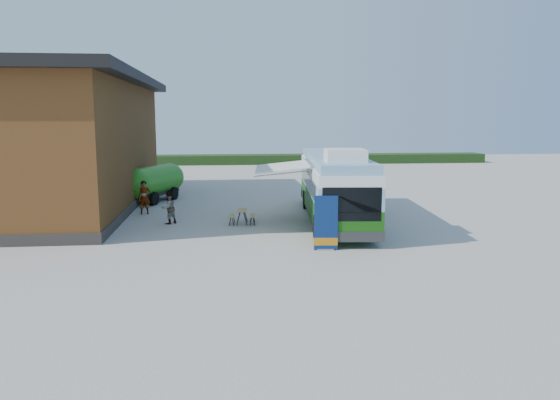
{
  "coord_description": "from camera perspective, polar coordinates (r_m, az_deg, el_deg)",
  "views": [
    {
      "loc": [
        -1.52,
        -22.27,
        5.14
      ],
      "look_at": [
        1.06,
        2.12,
        1.4
      ],
      "focal_mm": 35.0,
      "sensor_mm": 36.0,
      "label": 1
    }
  ],
  "objects": [
    {
      "name": "picnic_table",
      "position": [
        26.48,
        -3.98,
        -1.4
      ],
      "size": [
        1.28,
        1.15,
        0.69
      ],
      "rotation": [
        0.0,
        0.0,
        -0.06
      ],
      "color": "tan",
      "rests_on": "ground"
    },
    {
      "name": "person_a",
      "position": [
        29.97,
        -13.99,
        0.27
      ],
      "size": [
        0.72,
        0.54,
        1.79
      ],
      "primitive_type": "imported",
      "rotation": [
        0.0,
        0.0,
        0.19
      ],
      "color": "#999999",
      "rests_on": "ground"
    },
    {
      "name": "ground",
      "position": [
        22.9,
        -2.08,
        -4.31
      ],
      "size": [
        100.0,
        100.0,
        0.0
      ],
      "primitive_type": "plane",
      "color": "#BCB7AD",
      "rests_on": "ground"
    },
    {
      "name": "awning",
      "position": [
        26.38,
        0.7,
        3.52
      ],
      "size": [
        3.04,
        4.48,
        0.52
      ],
      "rotation": [
        0.0,
        0.0,
        -0.09
      ],
      "color": "white",
      "rests_on": "ground"
    },
    {
      "name": "hedge",
      "position": [
        61.19,
        2.94,
        4.31
      ],
      "size": [
        40.0,
        3.0,
        1.0
      ],
      "primitive_type": "cube",
      "color": "#264419",
      "rests_on": "ground"
    },
    {
      "name": "slurry_tanker",
      "position": [
        34.05,
        -13.05,
        1.92
      ],
      "size": [
        3.38,
        5.55,
        2.21
      ],
      "rotation": [
        0.0,
        0.0,
        -0.42
      ],
      "color": "#267D16",
      "rests_on": "ground"
    },
    {
      "name": "person_b",
      "position": [
        26.94,
        -11.56,
        -0.81
      ],
      "size": [
        0.97,
        0.95,
        1.57
      ],
      "primitive_type": "imported",
      "rotation": [
        0.0,
        0.0,
        -2.42
      ],
      "color": "#999999",
      "rests_on": "ground"
    },
    {
      "name": "barn",
      "position": [
        33.53,
        -21.66,
        5.41
      ],
      "size": [
        9.6,
        21.2,
        7.5
      ],
      "color": "brown",
      "rests_on": "ground"
    },
    {
      "name": "banner",
      "position": [
        21.22,
        4.82,
        -2.94
      ],
      "size": [
        0.94,
        0.24,
        2.15
      ],
      "rotation": [
        0.0,
        0.0,
        -0.09
      ],
      "color": "navy",
      "rests_on": "ground"
    },
    {
      "name": "bus",
      "position": [
        27.2,
        5.68,
        1.61
      ],
      "size": [
        3.73,
        12.56,
        3.8
      ],
      "rotation": [
        0.0,
        0.0,
        -0.09
      ],
      "color": "#246410",
      "rests_on": "ground"
    }
  ]
}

